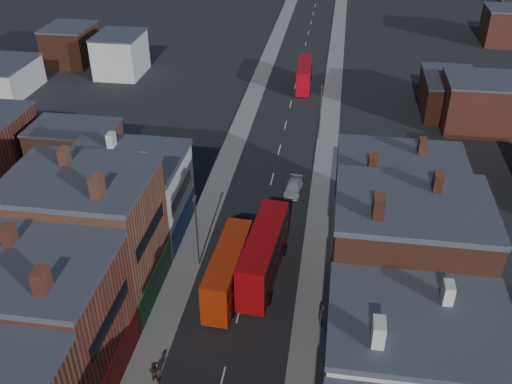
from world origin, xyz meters
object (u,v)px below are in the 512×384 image
(bus_0, at_px, (228,270))
(ped_3, at_px, (321,317))
(car_3, at_px, (293,188))
(ped_1, at_px, (154,371))
(bus_2, at_px, (304,75))
(bus_1, at_px, (264,254))
(car_2, at_px, (237,229))

(bus_0, xyz_separation_m, ped_3, (8.94, -3.42, -1.50))
(car_3, xyz_separation_m, ped_1, (-8.26, -29.89, 0.38))
(ped_3, bearing_deg, ped_1, 114.83)
(bus_0, distance_m, bus_2, 52.71)
(bus_1, bearing_deg, car_3, 89.19)
(bus_1, xyz_separation_m, ped_3, (5.94, -5.94, -1.77))
(bus_1, height_order, car_3, bus_1)
(bus_2, distance_m, ped_1, 64.37)
(car_2, distance_m, car_3, 10.75)
(ped_3, bearing_deg, bus_2, -1.12)
(car_3, height_order, ped_3, ped_3)
(car_3, distance_m, ped_1, 31.01)
(bus_0, xyz_separation_m, car_3, (4.46, 18.51, -1.84))
(ped_3, bearing_deg, bus_1, 37.80)
(bus_0, xyz_separation_m, bus_2, (3.00, 52.62, -0.16))
(car_2, height_order, ped_1, ped_1)
(ped_1, bearing_deg, car_2, -94.27)
(car_2, distance_m, ped_3, 15.88)
(bus_0, height_order, car_2, bus_0)
(bus_2, bearing_deg, ped_1, -97.94)
(ped_1, height_order, ped_3, ped_1)
(car_3, bearing_deg, car_2, -115.24)
(bus_1, distance_m, car_2, 7.91)
(car_2, height_order, car_3, car_3)
(bus_2, relative_size, car_2, 2.29)
(bus_1, distance_m, bus_2, 50.10)
(car_3, bearing_deg, ped_1, -101.45)
(bus_0, height_order, bus_1, bus_1)
(bus_1, bearing_deg, car_2, 124.29)
(car_2, bearing_deg, bus_2, 86.32)
(bus_0, relative_size, car_2, 2.45)
(bus_0, bearing_deg, ped_3, -18.15)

